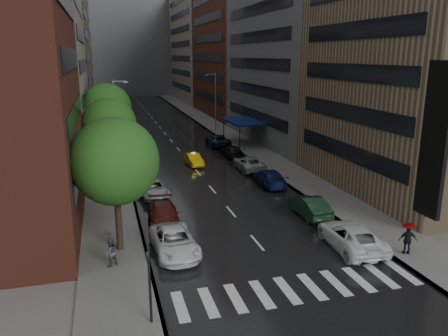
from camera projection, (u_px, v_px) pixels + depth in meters
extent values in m
plane|color=gray|center=(281.00, 271.00, 24.56)|extent=(220.00, 220.00, 0.00)
cube|color=black|center=(162.00, 129.00, 71.18)|extent=(14.00, 140.00, 0.01)
cube|color=gray|center=(105.00, 132.00, 68.83)|extent=(4.00, 140.00, 0.15)
cube|color=gray|center=(215.00, 127.00, 73.50)|extent=(4.00, 140.00, 0.15)
cube|color=silver|center=(180.00, 306.00, 21.11)|extent=(0.55, 2.80, 0.01)
cube|color=silver|center=(208.00, 302.00, 21.47)|extent=(0.55, 2.80, 0.01)
cube|color=silver|center=(236.00, 298.00, 21.83)|extent=(0.55, 2.80, 0.01)
cube|color=silver|center=(262.00, 294.00, 22.20)|extent=(0.55, 2.80, 0.01)
cube|color=silver|center=(287.00, 290.00, 22.56)|extent=(0.55, 2.80, 0.01)
cube|color=silver|center=(312.00, 286.00, 22.92)|extent=(0.55, 2.80, 0.01)
cube|color=silver|center=(336.00, 283.00, 23.29)|extent=(0.55, 2.80, 0.01)
cube|color=silver|center=(359.00, 279.00, 23.65)|extent=(0.55, 2.80, 0.01)
cube|color=silver|center=(381.00, 276.00, 24.01)|extent=(0.55, 2.80, 0.01)
cube|color=silver|center=(403.00, 273.00, 24.37)|extent=(0.55, 2.80, 0.01)
cube|color=maroon|center=(4.00, 36.00, 28.59)|extent=(8.00, 20.00, 26.00)
cube|color=gray|center=(42.00, 8.00, 49.96)|extent=(8.00, 28.00, 34.00)
cube|color=#937A5B|center=(65.00, 59.00, 77.58)|extent=(8.00, 28.00, 22.00)
cube|color=slate|center=(71.00, 24.00, 103.54)|extent=(8.00, 32.00, 38.00)
cube|color=#937A5B|center=(400.00, 15.00, 35.86)|extent=(8.00, 20.00, 30.00)
cube|color=slate|center=(283.00, 53.00, 59.00)|extent=(8.00, 28.00, 24.00)
cube|color=maroon|center=(227.00, 21.00, 83.60)|extent=(8.00, 28.00, 36.00)
cube|color=gray|center=(195.00, 46.00, 112.58)|extent=(8.00, 32.00, 28.00)
cube|color=black|center=(435.00, 141.00, 27.66)|extent=(0.30, 2.20, 10.00)
cube|color=slate|center=(129.00, 40.00, 130.56)|extent=(40.00, 14.00, 32.00)
cylinder|color=#382619|center=(118.00, 216.00, 26.50)|extent=(0.40, 0.40, 4.59)
sphere|color=#1E5116|center=(115.00, 161.00, 25.64)|extent=(5.25, 5.25, 5.25)
cylinder|color=#382619|center=(111.00, 160.00, 41.23)|extent=(0.40, 0.40, 4.42)
sphere|color=#1E5116|center=(109.00, 125.00, 40.39)|extent=(5.05, 5.05, 5.05)
cylinder|color=#382619|center=(109.00, 139.00, 50.30)|extent=(0.40, 0.40, 4.81)
sphere|color=#1E5116|center=(107.00, 108.00, 49.39)|extent=(5.49, 5.49, 5.49)
imported|color=yellow|center=(193.00, 159.00, 47.99)|extent=(1.70, 4.07, 1.31)
imported|color=white|center=(174.00, 242.00, 26.66)|extent=(2.73, 5.47, 1.49)
imported|color=#4D180F|center=(163.00, 215.00, 31.13)|extent=(2.30, 5.26, 1.50)
imported|color=#A5ABAF|center=(153.00, 189.00, 37.42)|extent=(2.70, 5.05, 1.35)
imported|color=maroon|center=(147.00, 174.00, 42.19)|extent=(1.85, 4.00, 1.33)
imported|color=#1C3E22|center=(140.00, 157.00, 48.93)|extent=(1.68, 4.02, 1.36)
imported|color=silver|center=(136.00, 145.00, 54.86)|extent=(2.85, 5.84, 1.60)
imported|color=#1E3E1C|center=(132.00, 136.00, 61.38)|extent=(2.56, 5.24, 1.47)
imported|color=white|center=(351.00, 236.00, 27.31)|extent=(3.10, 5.96, 1.60)
imported|color=black|center=(309.00, 206.00, 32.80)|extent=(1.67, 4.77, 1.57)
imported|color=#0F1A49|center=(269.00, 178.00, 40.48)|extent=(2.32, 5.28, 1.51)
imported|color=#9D9DA2|center=(249.00, 163.00, 45.96)|extent=(2.53, 5.37, 1.48)
imported|color=black|center=(232.00, 151.00, 51.81)|extent=(2.02, 4.75, 1.37)
imported|color=#0E1C43|center=(218.00, 140.00, 57.96)|extent=(2.69, 5.65, 1.56)
imported|color=#47474B|center=(110.00, 252.00, 24.66)|extent=(1.03, 0.98, 1.69)
imported|color=black|center=(109.00, 239.00, 24.46)|extent=(0.96, 0.98, 0.88)
imported|color=black|center=(408.00, 240.00, 26.16)|extent=(1.13, 0.78, 1.78)
imported|color=maroon|center=(409.00, 228.00, 25.97)|extent=(0.82, 0.82, 0.72)
cylinder|color=black|center=(150.00, 290.00, 19.25)|extent=(0.12, 0.12, 3.20)
imported|color=black|center=(149.00, 261.00, 18.90)|extent=(0.18, 0.15, 0.90)
cylinder|color=gray|center=(115.00, 120.00, 49.34)|extent=(0.18, 0.18, 9.00)
cube|color=gray|center=(126.00, 82.00, 48.65)|extent=(0.50, 0.22, 0.16)
cylinder|color=gray|center=(215.00, 103.00, 67.37)|extent=(0.18, 0.18, 9.00)
cube|color=gray|center=(206.00, 75.00, 65.95)|extent=(0.50, 0.22, 0.16)
cube|color=navy|center=(243.00, 121.00, 58.73)|extent=(4.00, 8.00, 0.25)
cylinder|color=black|center=(240.00, 138.00, 55.15)|extent=(0.12, 0.12, 3.00)
cylinder|color=black|center=(224.00, 128.00, 62.24)|extent=(0.12, 0.12, 3.00)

